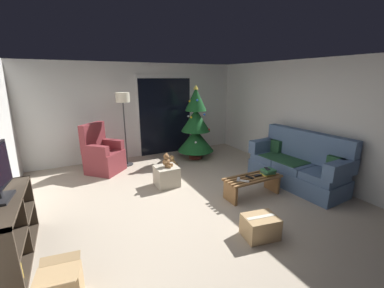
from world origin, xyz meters
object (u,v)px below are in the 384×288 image
teddy_bear_honey_by_tree (172,162)px  remote_graphite (258,175)px  floor_lamp (123,105)px  cardboard_box_open_near_shelf (60,287)px  media_shelf (4,236)px  cardboard_box_taped_mid_floor (260,227)px  remote_white (244,181)px  couch (298,165)px  remote_black (249,177)px  christmas_tree (196,127)px  ottoman (167,176)px  coffee_table (252,183)px  book_stack (268,172)px  armchair (103,155)px  teddy_bear_chestnut (167,161)px  cell_phone (267,169)px  remote_silver (238,179)px

teddy_bear_honey_by_tree → remote_graphite: bearing=-68.9°
floor_lamp → cardboard_box_open_near_shelf: (-1.44, -3.61, -1.33)m
media_shelf → cardboard_box_taped_mid_floor: (2.98, -0.96, -0.22)m
floor_lamp → cardboard_box_taped_mid_floor: (0.98, -3.70, -1.35)m
remote_graphite → remote_white: 0.39m
remote_graphite → floor_lamp: (-1.79, 2.72, 1.12)m
couch → remote_black: 1.26m
remote_white → christmas_tree: bearing=-138.0°
media_shelf → ottoman: media_shelf is taller
coffee_table → book_stack: bearing=-8.5°
remote_graphite → ottoman: 1.78m
couch → remote_white: couch is taller
armchair → ottoman: 1.73m
floor_lamp → cardboard_box_taped_mid_floor: bearing=-75.1°
book_stack → teddy_bear_honey_by_tree: (-1.02, 2.15, -0.31)m
remote_white → media_shelf: size_ratio=0.11×
remote_black → ottoman: (-1.15, 1.15, -0.19)m
teddy_bear_chestnut → teddy_bear_honey_by_tree: size_ratio=1.00×
teddy_bear_honey_by_tree → couch: bearing=-48.0°
cell_phone → book_stack: bearing=-27.3°
remote_silver → ottoman: 1.47m
remote_silver → floor_lamp: bearing=-20.1°
cell_phone → christmas_tree: bearing=113.0°
cell_phone → media_shelf: media_shelf is taller
remote_silver → media_shelf: (-3.36, -0.05, -0.01)m
couch → remote_silver: size_ratio=12.68×
remote_silver → christmas_tree: 2.48m
remote_silver → cardboard_box_taped_mid_floor: size_ratio=0.31×
couch → christmas_tree: (-1.08, 2.40, 0.47)m
remote_white → ottoman: same height
remote_silver → ottoman: (-0.92, 1.13, -0.19)m
christmas_tree → armchair: 2.41m
book_stack → remote_silver: bearing=174.4°
cardboard_box_open_near_shelf → remote_white: bearing=15.6°
book_stack → christmas_tree: size_ratio=0.14×
cell_phone → ottoman: bearing=160.8°
couch → cardboard_box_taped_mid_floor: bearing=-151.9°
armchair → teddy_bear_chestnut: 1.73m
remote_black → christmas_tree: (0.18, 2.42, 0.48)m
ottoman → remote_white: bearing=-52.1°
remote_graphite → book_stack: bearing=-98.6°
coffee_table → couch: bearing=0.6°
remote_graphite → cardboard_box_open_near_shelf: bearing=107.1°
couch → ottoman: couch is taller
remote_silver → media_shelf: bearing=43.8°
remote_graphite → cardboard_box_open_near_shelf: remote_graphite is taller
coffee_table → teddy_bear_chestnut: teddy_bear_chestnut is taller
cardboard_box_taped_mid_floor → ottoman: bearing=104.2°
teddy_bear_honey_by_tree → cardboard_box_open_near_shelf: bearing=-128.9°
cardboard_box_taped_mid_floor → cardboard_box_open_near_shelf: bearing=177.7°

